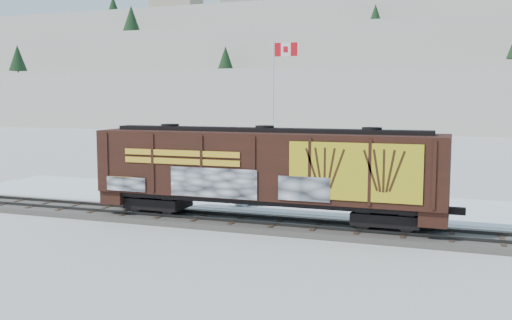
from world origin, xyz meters
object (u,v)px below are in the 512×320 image
at_px(hopper_railcar, 265,168).
at_px(car_silver, 146,181).
at_px(flagpole, 275,131).
at_px(car_white, 265,193).
at_px(car_dark, 352,194).

relative_size(hopper_railcar, car_silver, 3.42).
height_order(hopper_railcar, flagpole, flagpole).
bearing_deg(car_silver, car_white, -94.63).
height_order(hopper_railcar, car_silver, hopper_railcar).
bearing_deg(car_white, flagpole, -7.25).
distance_m(car_white, car_dark, 5.16).
bearing_deg(car_dark, hopper_railcar, 151.13).
bearing_deg(car_silver, car_dark, -84.58).
distance_m(hopper_railcar, flagpole, 15.76).
xyz_separation_m(flagpole, car_silver, (-6.05, -8.64, -2.96)).
xyz_separation_m(car_silver, car_dark, (13.41, 0.87, -0.23)).
relative_size(car_white, car_dark, 0.96).
bearing_deg(hopper_railcar, car_silver, 148.22).
xyz_separation_m(flagpole, car_white, (2.54, -9.59, -3.13)).
bearing_deg(flagpole, hopper_railcar, -73.79).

